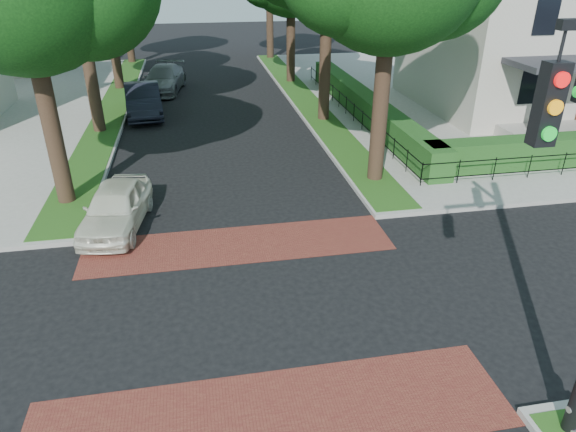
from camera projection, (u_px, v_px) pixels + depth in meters
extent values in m
plane|color=black|center=(252.00, 310.00, 12.36)|extent=(120.00, 120.00, 0.00)
cube|color=gray|center=(525.00, 90.00, 32.13)|extent=(30.00, 30.00, 0.15)
cube|color=maroon|center=(239.00, 244.00, 15.16)|extent=(9.00, 2.20, 0.01)
cube|color=maroon|center=(272.00, 414.00, 9.55)|extent=(9.00, 2.20, 0.01)
cube|color=#254914|center=(305.00, 99.00, 29.90)|extent=(1.60, 29.80, 0.02)
cube|color=#254914|center=(112.00, 108.00, 28.15)|extent=(1.60, 29.80, 0.02)
cylinder|color=black|center=(383.00, 79.00, 17.65)|extent=(0.56, 0.56, 7.35)
cylinder|color=black|center=(326.00, 40.00, 24.58)|extent=(0.56, 0.56, 7.70)
cylinder|color=black|center=(291.00, 28.00, 32.70)|extent=(0.56, 0.56, 6.65)
cylinder|color=black|center=(270.00, 12.00, 40.51)|extent=(0.56, 0.56, 7.00)
cylinder|color=black|center=(45.00, 99.00, 15.95)|extent=(0.56, 0.56, 7.00)
cylinder|color=black|center=(85.00, 43.00, 22.72)|extent=(0.56, 0.56, 8.05)
cylinder|color=black|center=(112.00, 31.00, 30.88)|extent=(0.56, 0.56, 6.86)
cylinder|color=black|center=(126.00, 13.00, 38.70)|extent=(0.56, 0.56, 7.14)
cube|color=#224919|center=(365.00, 105.00, 26.41)|extent=(1.00, 18.00, 1.20)
cube|color=beige|center=(540.00, 29.00, 27.32)|extent=(12.00, 10.00, 8.00)
cylinder|color=white|center=(542.00, 107.00, 21.36)|extent=(0.24, 0.24, 3.00)
cube|color=black|center=(548.00, 105.00, 6.10)|extent=(0.28, 0.22, 1.00)
cylinder|color=red|center=(562.00, 80.00, 5.84)|extent=(0.18, 0.05, 0.18)
cylinder|color=orange|center=(555.00, 107.00, 5.99)|extent=(0.18, 0.05, 0.18)
cylinder|color=#0CB226|center=(549.00, 134.00, 6.13)|extent=(0.18, 0.05, 0.18)
imported|color=silver|center=(116.00, 207.00, 15.84)|extent=(2.23, 4.28, 1.39)
imported|color=black|center=(143.00, 100.00, 27.01)|extent=(2.26, 5.15, 1.64)
imported|color=slate|center=(164.00, 79.00, 31.88)|extent=(3.01, 5.58, 1.54)
cylinder|color=#B7B7B9|center=(574.00, 426.00, 9.08)|extent=(0.49, 0.49, 0.11)
cylinder|color=#B7B7B9|center=(571.00, 409.00, 8.85)|extent=(0.16, 0.15, 0.12)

